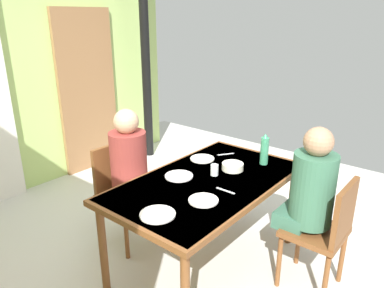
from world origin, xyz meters
TOP-DOWN VIEW (x-y plane):
  - ground_plane at (0.00, 0.00)m, footprint 6.05×6.05m
  - wall_back at (0.00, 2.33)m, footprint 4.28×0.10m
  - door_wooden at (0.86, 2.25)m, footprint 0.80×0.05m
  - stove_pipe_column at (1.62, 1.98)m, footprint 0.12×0.12m
  - dining_table at (0.17, -0.15)m, footprint 1.55×0.89m
  - chair_near_diner at (0.48, -0.95)m, footprint 0.40×0.40m
  - chair_far_diner at (-0.00, 0.65)m, footprint 0.40×0.40m
  - person_near_diner at (0.48, -0.81)m, footprint 0.30×0.37m
  - person_far_diner at (-0.00, 0.51)m, footprint 0.30×0.37m
  - water_bottle_green_near at (0.71, -0.32)m, footprint 0.07×0.07m
  - serving_bowl_center at (0.45, -0.19)m, footprint 0.17×0.17m
  - dinner_plate_near_left at (-0.42, -0.22)m, footprint 0.22×0.22m
  - dinner_plate_near_right at (0.08, 0.05)m, footprint 0.21×0.21m
  - dinner_plate_far_center at (0.47, 0.13)m, footprint 0.20×0.20m
  - dinner_plate_far_side at (-0.10, -0.32)m, footprint 0.20×0.20m
  - drinking_glass_by_near_diner at (0.28, -0.14)m, footprint 0.06×0.06m
  - cutlery_knife_near at (0.69, 0.04)m, footprint 0.13×0.10m
  - cutlery_fork_near at (0.11, -0.35)m, footprint 0.02×0.15m

SIDE VIEW (x-z plane):
  - ground_plane at x=0.00m, z-range 0.00..0.00m
  - chair_near_diner at x=0.48m, z-range 0.06..0.93m
  - chair_far_diner at x=0.00m, z-range 0.06..0.93m
  - dining_table at x=0.17m, z-range 0.31..1.06m
  - cutlery_knife_near at x=0.69m, z-range 0.75..0.76m
  - cutlery_fork_near at x=0.11m, z-range 0.75..0.76m
  - dinner_plate_near_left at x=-0.42m, z-range 0.75..0.76m
  - dinner_plate_near_right at x=0.08m, z-range 0.75..0.76m
  - dinner_plate_far_center at x=0.47m, z-range 0.75..0.76m
  - dinner_plate_far_side at x=-0.10m, z-range 0.75..0.76m
  - serving_bowl_center at x=0.45m, z-range 0.75..0.81m
  - person_near_diner at x=0.48m, z-range 0.40..1.17m
  - person_far_diner at x=0.00m, z-range 0.40..1.17m
  - drinking_glass_by_near_diner at x=0.28m, z-range 0.75..0.84m
  - water_bottle_green_near at x=0.71m, z-range 0.74..1.01m
  - door_wooden at x=0.86m, z-range 0.00..2.00m
  - wall_back at x=0.00m, z-range 0.00..2.67m
  - stove_pipe_column at x=1.62m, z-range 0.00..2.67m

